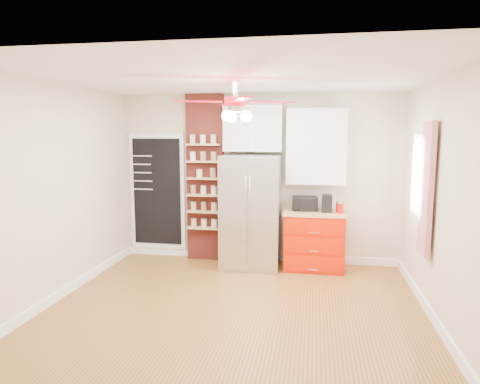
% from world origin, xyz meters
% --- Properties ---
extents(floor, '(4.50, 4.50, 0.00)m').
position_xyz_m(floor, '(0.00, 0.00, 0.00)').
color(floor, olive).
rests_on(floor, ground).
extents(ceiling, '(4.50, 4.50, 0.00)m').
position_xyz_m(ceiling, '(0.00, 0.00, 2.70)').
color(ceiling, white).
rests_on(ceiling, wall_back).
extents(wall_back, '(4.50, 0.02, 2.70)m').
position_xyz_m(wall_back, '(0.00, 2.00, 1.35)').
color(wall_back, beige).
rests_on(wall_back, floor).
extents(wall_front, '(4.50, 0.02, 2.70)m').
position_xyz_m(wall_front, '(0.00, -2.00, 1.35)').
color(wall_front, beige).
rests_on(wall_front, floor).
extents(wall_left, '(0.02, 4.00, 2.70)m').
position_xyz_m(wall_left, '(-2.25, 0.00, 1.35)').
color(wall_left, beige).
rests_on(wall_left, floor).
extents(wall_right, '(0.02, 4.00, 2.70)m').
position_xyz_m(wall_right, '(2.25, 0.00, 1.35)').
color(wall_right, beige).
rests_on(wall_right, floor).
extents(chalkboard, '(0.95, 0.05, 1.95)m').
position_xyz_m(chalkboard, '(-1.70, 1.96, 1.10)').
color(chalkboard, white).
rests_on(chalkboard, wall_back).
extents(brick_pillar, '(0.60, 0.16, 2.70)m').
position_xyz_m(brick_pillar, '(-0.85, 1.92, 1.35)').
color(brick_pillar, maroon).
rests_on(brick_pillar, floor).
extents(fridge, '(0.90, 0.70, 1.75)m').
position_xyz_m(fridge, '(-0.05, 1.63, 0.88)').
color(fridge, '#A7A8AC').
rests_on(fridge, floor).
extents(upper_glass_cabinet, '(0.90, 0.35, 0.70)m').
position_xyz_m(upper_glass_cabinet, '(-0.05, 1.82, 2.15)').
color(upper_glass_cabinet, white).
rests_on(upper_glass_cabinet, wall_back).
extents(red_cabinet, '(0.94, 0.64, 0.90)m').
position_xyz_m(red_cabinet, '(0.92, 1.68, 0.45)').
color(red_cabinet, red).
rests_on(red_cabinet, floor).
extents(upper_shelf_unit, '(0.90, 0.30, 1.15)m').
position_xyz_m(upper_shelf_unit, '(0.92, 1.85, 1.88)').
color(upper_shelf_unit, white).
rests_on(upper_shelf_unit, wall_back).
extents(window, '(0.04, 0.75, 1.05)m').
position_xyz_m(window, '(2.23, 0.90, 1.55)').
color(window, white).
rests_on(window, wall_right).
extents(curtain, '(0.06, 0.40, 1.55)m').
position_xyz_m(curtain, '(2.18, 0.35, 1.45)').
color(curtain, red).
rests_on(curtain, wall_right).
extents(ceiling_fan, '(1.40, 1.40, 0.44)m').
position_xyz_m(ceiling_fan, '(0.00, 0.00, 2.42)').
color(ceiling_fan, silver).
rests_on(ceiling_fan, ceiling).
extents(toaster_oven, '(0.41, 0.29, 0.21)m').
position_xyz_m(toaster_oven, '(0.77, 1.73, 1.01)').
color(toaster_oven, black).
rests_on(toaster_oven, red_cabinet).
extents(coffee_maker, '(0.15, 0.20, 0.26)m').
position_xyz_m(coffee_maker, '(1.10, 1.65, 1.03)').
color(coffee_maker, black).
rests_on(coffee_maker, red_cabinet).
extents(canister_left, '(0.12, 0.12, 0.15)m').
position_xyz_m(canister_left, '(1.29, 1.57, 0.98)').
color(canister_left, '#BB0A0A').
rests_on(canister_left, red_cabinet).
extents(canister_right, '(0.12, 0.12, 0.15)m').
position_xyz_m(canister_right, '(1.29, 1.67, 0.98)').
color(canister_right, '#A30919').
rests_on(canister_right, red_cabinet).
extents(pantry_jar_oats, '(0.10, 0.10, 0.12)m').
position_xyz_m(pantry_jar_oats, '(-0.91, 1.76, 1.43)').
color(pantry_jar_oats, beige).
rests_on(pantry_jar_oats, brick_pillar).
extents(pantry_jar_beans, '(0.13, 0.13, 0.14)m').
position_xyz_m(pantry_jar_beans, '(-0.69, 1.79, 1.44)').
color(pantry_jar_beans, '#906249').
rests_on(pantry_jar_beans, brick_pillar).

